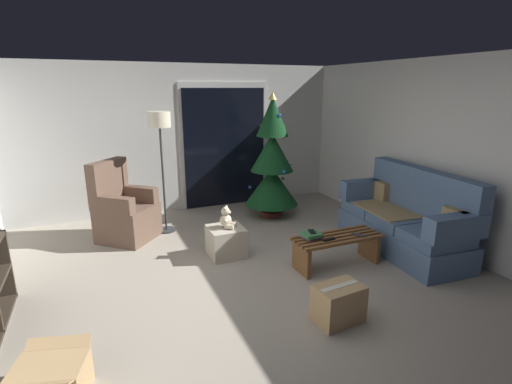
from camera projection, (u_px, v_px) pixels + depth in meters
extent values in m
plane|color=#9E9384|center=(248.00, 285.00, 4.19)|extent=(7.00, 7.00, 0.00)
cube|color=silver|center=(181.00, 139.00, 6.57)|extent=(5.72, 0.12, 2.50)
cube|color=silver|center=(451.00, 156.00, 4.94)|extent=(0.12, 6.00, 2.50)
cube|color=silver|center=(225.00, 145.00, 6.84)|extent=(1.60, 0.02, 2.20)
cube|color=black|center=(225.00, 148.00, 6.83)|extent=(1.50, 0.02, 2.10)
cube|color=slate|center=(400.00, 237.00, 5.10)|extent=(0.91, 1.95, 0.34)
cube|color=slate|center=(435.00, 237.00, 4.46)|extent=(0.72, 0.65, 0.14)
cube|color=slate|center=(400.00, 220.00, 5.03)|extent=(0.72, 0.65, 0.14)
cube|color=slate|center=(372.00, 207.00, 5.60)|extent=(0.72, 0.65, 0.14)
cube|color=slate|center=(423.00, 191.00, 5.03)|extent=(0.35, 1.91, 0.60)
cube|color=slate|center=(456.00, 227.00, 4.19)|extent=(0.77, 0.26, 0.28)
cube|color=slate|center=(365.00, 189.00, 5.77)|extent=(0.77, 0.26, 0.28)
cube|color=#997F51|center=(387.00, 209.00, 5.23)|extent=(0.67, 0.94, 0.02)
cube|color=#997F51|center=(455.00, 221.00, 4.39)|extent=(0.14, 0.33, 0.28)
cube|color=#997F51|center=(380.00, 191.00, 5.67)|extent=(0.14, 0.33, 0.28)
cube|color=brown|center=(346.00, 243.00, 4.41)|extent=(1.10, 0.05, 0.04)
cube|color=brown|center=(342.00, 240.00, 4.49)|extent=(1.10, 0.05, 0.04)
cube|color=brown|center=(338.00, 237.00, 4.57)|extent=(1.10, 0.05, 0.04)
cube|color=brown|center=(333.00, 235.00, 4.65)|extent=(1.10, 0.05, 0.04)
cube|color=brown|center=(329.00, 232.00, 4.72)|extent=(1.10, 0.05, 0.04)
cube|color=brown|center=(301.00, 259.00, 4.43)|extent=(0.05, 0.36, 0.35)
cube|color=brown|center=(369.00, 246.00, 4.81)|extent=(0.05, 0.36, 0.35)
cube|color=#333338|center=(358.00, 235.00, 4.56)|extent=(0.12, 0.16, 0.02)
cube|color=black|center=(329.00, 239.00, 4.43)|extent=(0.16, 0.06, 0.02)
cube|color=#6B3D7A|center=(312.00, 236.00, 4.51)|extent=(0.25, 0.23, 0.03)
cube|color=#337042|center=(311.00, 234.00, 4.47)|extent=(0.22, 0.20, 0.04)
cube|color=black|center=(312.00, 232.00, 4.49)|extent=(0.11, 0.16, 0.01)
cylinder|color=#4C1E19|center=(271.00, 213.00, 6.44)|extent=(0.36, 0.36, 0.10)
cylinder|color=brown|center=(271.00, 207.00, 6.41)|extent=(0.08, 0.08, 0.12)
cone|color=#0F3819|center=(272.00, 186.00, 6.31)|extent=(0.88, 0.88, 0.62)
cone|color=#0F3819|center=(272.00, 152.00, 6.16)|extent=(0.70, 0.70, 0.62)
cone|color=#0F3819|center=(272.00, 116.00, 6.01)|extent=(0.52, 0.52, 0.62)
sphere|color=#1E8C33|center=(290.00, 164.00, 6.31)|extent=(0.06, 0.06, 0.06)
sphere|color=#1E8C33|center=(283.00, 127.00, 6.07)|extent=(0.06, 0.06, 0.06)
sphere|color=blue|center=(250.00, 187.00, 6.50)|extent=(0.06, 0.06, 0.06)
sphere|color=blue|center=(284.00, 172.00, 5.97)|extent=(0.06, 0.06, 0.06)
sphere|color=red|center=(283.00, 137.00, 6.20)|extent=(0.06, 0.06, 0.06)
sphere|color=#1E8C33|center=(274.00, 150.00, 6.42)|extent=(0.06, 0.06, 0.06)
sphere|color=gold|center=(262.00, 126.00, 6.09)|extent=(0.06, 0.06, 0.06)
sphere|color=white|center=(290.00, 163.00, 6.30)|extent=(0.06, 0.06, 0.06)
sphere|color=#1E8C33|center=(279.00, 132.00, 6.23)|extent=(0.06, 0.06, 0.06)
sphere|color=#1E8C33|center=(283.00, 179.00, 6.61)|extent=(0.06, 0.06, 0.06)
sphere|color=blue|center=(280.00, 115.00, 5.92)|extent=(0.06, 0.06, 0.06)
cone|color=#EAD14C|center=(273.00, 96.00, 5.92)|extent=(0.14, 0.14, 0.12)
cube|color=brown|center=(129.00, 229.00, 5.44)|extent=(0.96, 0.96, 0.31)
cube|color=brown|center=(127.00, 212.00, 5.38)|extent=(0.96, 0.96, 0.18)
cube|color=brown|center=(108.00, 183.00, 5.35)|extent=(0.57, 0.62, 0.64)
cube|color=brown|center=(139.00, 194.00, 5.58)|extent=(0.53, 0.49, 0.22)
cube|color=brown|center=(114.00, 205.00, 5.06)|extent=(0.53, 0.49, 0.22)
cylinder|color=#2D2D30|center=(167.00, 230.00, 5.79)|extent=(0.28, 0.28, 0.02)
cylinder|color=#2D2D30|center=(163.00, 180.00, 5.58)|extent=(0.03, 0.03, 1.55)
cylinder|color=beige|center=(159.00, 119.00, 5.35)|extent=(0.32, 0.32, 0.22)
cube|color=#B2A893|center=(226.00, 241.00, 4.90)|extent=(0.44, 0.44, 0.38)
cylinder|color=beige|center=(231.00, 224.00, 4.88)|extent=(0.13, 0.12, 0.06)
cylinder|color=beige|center=(229.00, 227.00, 4.78)|extent=(0.13, 0.12, 0.06)
sphere|color=beige|center=(226.00, 220.00, 4.82)|extent=(0.15, 0.15, 0.15)
sphere|color=beige|center=(225.00, 211.00, 4.79)|extent=(0.11, 0.11, 0.11)
sphere|color=#F4E5C1|center=(229.00, 212.00, 4.78)|extent=(0.04, 0.04, 0.04)
sphere|color=beige|center=(226.00, 207.00, 4.81)|extent=(0.04, 0.04, 0.04)
sphere|color=beige|center=(224.00, 209.00, 4.74)|extent=(0.04, 0.04, 0.04)
sphere|color=beige|center=(229.00, 218.00, 4.88)|extent=(0.06, 0.06, 0.06)
sphere|color=beige|center=(226.00, 221.00, 4.75)|extent=(0.06, 0.06, 0.06)
cube|color=tan|center=(51.00, 382.00, 2.63)|extent=(0.55, 0.45, 0.28)
cube|color=tan|center=(59.00, 343.00, 2.79)|extent=(0.46, 0.21, 0.06)
cube|color=tan|center=(338.00, 303.00, 3.52)|extent=(0.46, 0.34, 0.36)
cube|color=beige|center=(340.00, 286.00, 3.47)|extent=(0.40, 0.09, 0.00)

